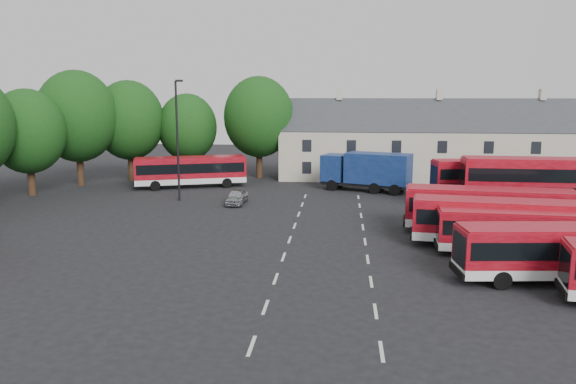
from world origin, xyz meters
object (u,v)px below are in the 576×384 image
Objects in this scene: silver_car at (237,197)px; lamppost at (178,137)px; bus_dd_south at (539,184)px; box_truck at (367,170)px.

lamppost is (-5.45, 1.07, 5.11)m from silver_car.
bus_dd_south reaches higher than silver_car.
box_truck is 2.40× the size of silver_car.
silver_car is (-11.69, -7.70, -1.50)m from box_truck.
bus_dd_south is 24.71m from silver_car.
bus_dd_south is 1.08× the size of lamppost.
silver_car is at bearing -126.57° from box_truck.
lamppost is at bearing -138.80° from box_truck.
bus_dd_south is 30.33m from lamppost.
box_truck is 18.73m from lamppost.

